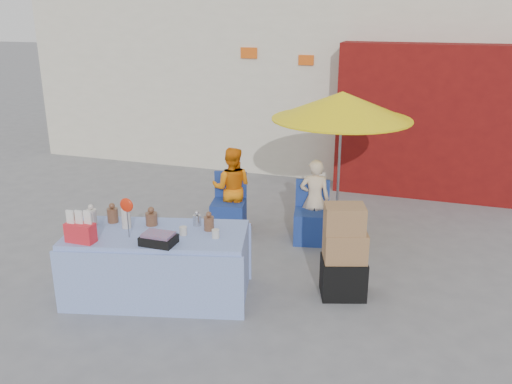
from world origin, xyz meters
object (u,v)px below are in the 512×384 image
(market_table, at_px, (158,263))
(umbrella, at_px, (342,106))
(vendor_orange, at_px, (232,188))
(box_stack, at_px, (344,255))
(chair_left, at_px, (229,214))
(vendor_beige, at_px, (314,199))
(chair_right, at_px, (311,224))

(market_table, height_order, umbrella, umbrella)
(vendor_orange, bearing_deg, market_table, 76.95)
(market_table, height_order, vendor_orange, vendor_orange)
(vendor_orange, height_order, box_stack, vendor_orange)
(market_table, xyz_separation_m, chair_left, (0.06, 2.07, -0.15))
(vendor_orange, relative_size, box_stack, 1.12)
(umbrella, bearing_deg, box_stack, -77.19)
(market_table, bearing_deg, vendor_beige, 44.88)
(chair_left, height_order, chair_right, same)
(chair_right, xyz_separation_m, umbrella, (0.30, 0.28, 1.64))
(vendor_beige, height_order, box_stack, vendor_beige)
(chair_right, height_order, vendor_orange, vendor_orange)
(market_table, height_order, chair_right, market_table)
(vendor_beige, bearing_deg, vendor_orange, -11.31)
(market_table, xyz_separation_m, chair_right, (1.31, 2.07, -0.15))
(chair_right, height_order, box_stack, box_stack)
(vendor_orange, xyz_separation_m, box_stack, (1.93, -1.54, -0.11))
(market_table, bearing_deg, box_stack, 4.07)
(market_table, relative_size, chair_right, 2.60)
(vendor_orange, relative_size, vendor_beige, 1.06)
(vendor_beige, bearing_deg, chair_left, -5.18)
(market_table, distance_m, box_stack, 2.11)
(box_stack, bearing_deg, vendor_orange, 141.49)
(chair_left, distance_m, box_stack, 2.41)
(market_table, relative_size, chair_left, 2.60)
(chair_right, bearing_deg, chair_left, 168.69)
(market_table, distance_m, chair_right, 2.45)
(chair_left, relative_size, chair_right, 1.00)
(vendor_orange, bearing_deg, chair_left, 77.37)
(chair_left, xyz_separation_m, chair_right, (1.25, 0.00, 0.00))
(chair_left, distance_m, chair_right, 1.25)
(umbrella, bearing_deg, market_table, -124.53)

